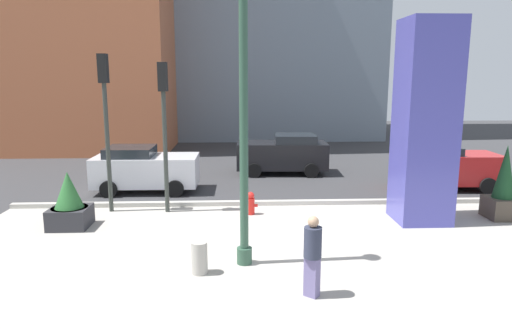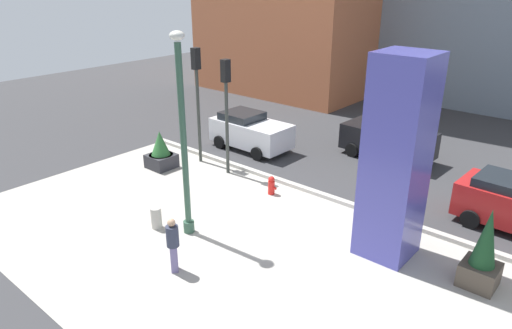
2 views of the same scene
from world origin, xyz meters
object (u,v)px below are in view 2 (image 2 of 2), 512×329
Objects in this scene: fire_hydrant at (271,185)px; traffic_light_far_side at (226,99)px; car_intersection at (389,140)px; potted_plant_curbside at (483,255)px; art_pillar_blue at (396,160)px; potted_plant_near_right at (161,152)px; lamp_post at (184,142)px; pedestrian_by_curb at (173,242)px; car_curb_west at (250,131)px; traffic_light_corner at (197,88)px; concrete_bollard at (156,218)px.

traffic_light_far_side is at bearing 171.10° from fire_hydrant.
potted_plant_curbside is at bearing -49.42° from car_intersection.
art_pillar_blue reaches higher than potted_plant_near_right.
lamp_post is 3.82× the size of pedestrian_by_curb.
art_pillar_blue is 1.53× the size of car_curb_west.
potted_plant_near_right is 10.32m from car_intersection.
potted_plant_curbside is 12.77m from traffic_light_corner.
car_curb_west is at bearing 155.67° from art_pillar_blue.
traffic_light_corner reaches higher than pedestrian_by_curb.
potted_plant_curbside is at bearing 1.40° from potted_plant_near_right.
traffic_light_corner is at bearing 171.79° from art_pillar_blue.
traffic_light_corner is at bearing -136.86° from car_intersection.
concrete_bollard is (-1.29, -4.52, 0.01)m from fire_hydrant.
concrete_bollard is at bearing -157.53° from potted_plant_curbside.
lamp_post is 6.30m from art_pillar_blue.
lamp_post is at bearing -93.94° from fire_hydrant.
traffic_light_corner is (-9.78, 1.41, 0.37)m from art_pillar_blue.
pedestrian_by_curb is at bearing -27.08° from concrete_bollard.
traffic_light_corner is 1.29× the size of car_curb_west.
traffic_light_far_side is (-1.44, 4.95, 2.86)m from concrete_bollard.
art_pillar_blue is at bearing -9.28° from fire_hydrant.
art_pillar_blue is 3.59× the size of pedestrian_by_curb.
potted_plant_near_right is at bearing -115.35° from traffic_light_corner.
traffic_light_far_side is at bearing 170.85° from art_pillar_blue.
art_pillar_blue reaches higher than traffic_light_far_side.
art_pillar_blue is 5.89m from fire_hydrant.
car_intersection is 12.21m from pedestrian_by_curb.
traffic_light_corner is (-4.60, 0.56, 3.03)m from fire_hydrant.
concrete_bollard is 5.90m from traffic_light_far_side.
traffic_light_far_side is (1.86, -0.14, -0.17)m from traffic_light_corner.
traffic_light_far_side reaches higher than potted_plant_near_right.
art_pillar_blue reaches higher than fire_hydrant.
car_intersection is (5.70, 3.17, 0.03)m from car_curb_west.
concrete_bollard is at bearing -105.97° from fire_hydrant.
potted_plant_curbside is 3.12× the size of fire_hydrant.
art_pillar_blue is (5.46, 3.15, -0.12)m from lamp_post.
fire_hydrant is at bearing 174.68° from potted_plant_curbside.
fire_hydrant is 0.16× the size of traffic_light_far_side.
art_pillar_blue reaches higher than concrete_bollard.
traffic_light_far_side is at bearing -126.30° from car_intersection.
fire_hydrant is (-5.18, 0.85, -2.66)m from art_pillar_blue.
pedestrian_by_curb is at bearing -52.44° from lamp_post.
art_pillar_blue is 10.80m from potted_plant_near_right.
car_curb_west is at bearing 109.04° from concrete_bollard.
pedestrian_by_curb reaches higher than potted_plant_near_right.
art_pillar_blue is 10.30m from car_curb_west.
pedestrian_by_curb is at bearing -36.01° from potted_plant_near_right.
potted_plant_near_right is at bearing -178.60° from potted_plant_curbside.
car_curb_west is (1.37, 4.36, 0.18)m from potted_plant_near_right.
lamp_post is 9.04m from potted_plant_curbside.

